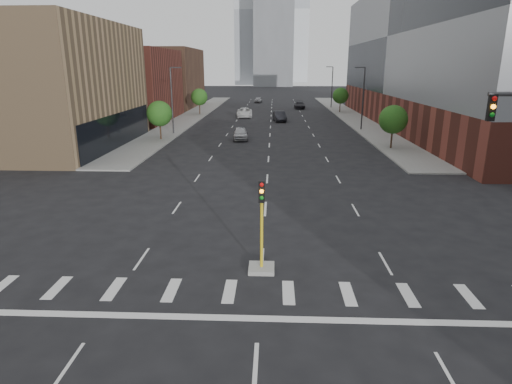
# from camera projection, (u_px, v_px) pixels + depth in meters

# --- Properties ---
(sidewalk_left_far) EXTENTS (5.00, 92.00, 0.15)m
(sidewalk_left_far) POSITION_uv_depth(u_px,v_px,m) (194.00, 115.00, 82.91)
(sidewalk_left_far) COLOR gray
(sidewalk_left_far) RESTS_ON ground
(sidewalk_right_far) EXTENTS (5.00, 92.00, 0.15)m
(sidewalk_right_far) POSITION_uv_depth(u_px,v_px,m) (350.00, 116.00, 81.73)
(sidewalk_right_far) COLOR gray
(sidewalk_right_far) RESTS_ON ground
(building_left_mid) EXTENTS (20.00, 24.00, 14.00)m
(building_left_mid) POSITION_uv_depth(u_px,v_px,m) (29.00, 86.00, 48.86)
(building_left_mid) COLOR #9D7D58
(building_left_mid) RESTS_ON ground
(building_left_far_a) EXTENTS (20.00, 22.00, 12.00)m
(building_left_far_a) POSITION_uv_depth(u_px,v_px,m) (113.00, 85.00, 74.05)
(building_left_far_a) COLOR brown
(building_left_far_a) RESTS_ON ground
(building_left_far_b) EXTENTS (20.00, 24.00, 13.00)m
(building_left_far_b) POSITION_uv_depth(u_px,v_px,m) (153.00, 78.00, 98.82)
(building_left_far_b) COLOR brown
(building_left_far_b) RESTS_ON ground
(building_right_main) EXTENTS (24.00, 70.00, 22.00)m
(building_right_main) POSITION_uv_depth(u_px,v_px,m) (466.00, 54.00, 64.64)
(building_right_main) COLOR brown
(building_right_main) RESTS_ON ground
(tower_left) EXTENTS (22.00, 22.00, 70.00)m
(tower_left) POSITION_uv_depth(u_px,v_px,m) (258.00, 12.00, 212.61)
(tower_left) COLOR #B2B7BC
(tower_left) RESTS_ON ground
(tower_right) EXTENTS (20.00, 20.00, 80.00)m
(tower_right) POSITION_uv_depth(u_px,v_px,m) (291.00, 11.00, 248.81)
(tower_right) COLOR #B2B7BC
(tower_right) RESTS_ON ground
(tower_mid) EXTENTS (18.00, 18.00, 44.00)m
(tower_mid) POSITION_uv_depth(u_px,v_px,m) (274.00, 37.00, 196.82)
(tower_mid) COLOR slate
(tower_mid) RESTS_ON ground
(median_traffic_signal) EXTENTS (1.20, 1.20, 4.40)m
(median_traffic_signal) POSITION_uv_depth(u_px,v_px,m) (262.00, 251.00, 19.75)
(median_traffic_signal) COLOR #999993
(median_traffic_signal) RESTS_ON ground
(streetlight_right_a) EXTENTS (1.60, 0.22, 9.07)m
(streetlight_right_a) POSITION_uv_depth(u_px,v_px,m) (363.00, 96.00, 62.18)
(streetlight_right_a) COLOR #2D2D30
(streetlight_right_a) RESTS_ON ground
(streetlight_right_b) EXTENTS (1.60, 0.22, 9.07)m
(streetlight_right_b) POSITION_uv_depth(u_px,v_px,m) (332.00, 85.00, 95.72)
(streetlight_right_b) COLOR #2D2D30
(streetlight_right_b) RESTS_ON ground
(streetlight_left) EXTENTS (1.60, 0.22, 9.07)m
(streetlight_left) POSITION_uv_depth(u_px,v_px,m) (172.00, 98.00, 58.45)
(streetlight_left) COLOR #2D2D30
(streetlight_left) RESTS_ON ground
(tree_left_near) EXTENTS (3.20, 3.20, 4.85)m
(tree_left_near) POSITION_uv_depth(u_px,v_px,m) (159.00, 114.00, 54.14)
(tree_left_near) COLOR #382619
(tree_left_near) RESTS_ON ground
(tree_left_far) EXTENTS (3.20, 3.20, 4.85)m
(tree_left_far) POSITION_uv_depth(u_px,v_px,m) (199.00, 97.00, 82.88)
(tree_left_far) COLOR #382619
(tree_left_far) RESTS_ON ground
(tree_right_near) EXTENTS (3.20, 3.20, 4.85)m
(tree_right_near) POSITION_uv_depth(u_px,v_px,m) (393.00, 119.00, 48.25)
(tree_right_near) COLOR #382619
(tree_right_near) RESTS_ON ground
(tree_right_far) EXTENTS (3.20, 3.20, 4.85)m
(tree_right_far) POSITION_uv_depth(u_px,v_px,m) (341.00, 96.00, 86.57)
(tree_right_far) COLOR #382619
(tree_right_far) RESTS_ON ground
(car_near_left) EXTENTS (2.23, 4.81, 1.59)m
(car_near_left) POSITION_uv_depth(u_px,v_px,m) (240.00, 133.00, 55.36)
(car_near_left) COLOR #ABACAF
(car_near_left) RESTS_ON ground
(car_mid_right) EXTENTS (2.46, 5.35, 1.70)m
(car_mid_right) POSITION_uv_depth(u_px,v_px,m) (280.00, 116.00, 73.75)
(car_mid_right) COLOR black
(car_mid_right) RESTS_ON ground
(car_far_left) EXTENTS (3.12, 6.22, 1.69)m
(car_far_left) POSITION_uv_depth(u_px,v_px,m) (244.00, 113.00, 79.60)
(car_far_left) COLOR silver
(car_far_left) RESTS_ON ground
(car_deep_right) EXTENTS (2.30, 5.48, 1.58)m
(car_deep_right) POSITION_uv_depth(u_px,v_px,m) (299.00, 105.00, 95.56)
(car_deep_right) COLOR black
(car_deep_right) RESTS_ON ground
(car_distant) EXTENTS (1.97, 4.36, 1.46)m
(car_distant) POSITION_uv_depth(u_px,v_px,m) (258.00, 100.00, 111.08)
(car_distant) COLOR #A8A8AD
(car_distant) RESTS_ON ground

